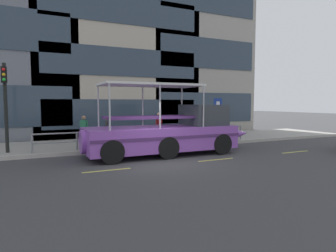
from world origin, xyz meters
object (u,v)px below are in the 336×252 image
object	(u,v)px
traffic_light_pole	(5,99)
pedestrian_near_bow	(184,125)
pedestrian_mid_left	(159,124)
pedestrian_mid_right	(107,127)
parking_sign	(218,111)
pedestrian_near_stern	(84,127)
duck_tour_boat	(171,133)

from	to	relation	value
traffic_light_pole	pedestrian_near_bow	distance (m)	9.68
pedestrian_mid_left	pedestrian_mid_right	xyz separation A→B (m)	(-2.89, 0.68, -0.11)
traffic_light_pole	pedestrian_mid_right	xyz separation A→B (m)	(4.85, 0.96, -1.54)
pedestrian_mid_right	parking_sign	bearing A→B (deg)	-6.74
parking_sign	pedestrian_near_stern	world-z (taller)	parking_sign
parking_sign	pedestrian_near_bow	xyz separation A→B (m)	(-2.17, 0.44, -0.80)
parking_sign	pedestrian_mid_right	world-z (taller)	parking_sign
duck_tour_boat	pedestrian_mid_right	distance (m)	4.20
pedestrian_near_bow	pedestrian_mid_right	bearing A→B (deg)	175.47
duck_tour_boat	pedestrian_near_stern	distance (m)	5.03
pedestrian_near_bow	pedestrian_mid_left	size ratio (longest dim) A/B	0.91
parking_sign	traffic_light_pole	bearing A→B (deg)	-179.29
pedestrian_mid_left	traffic_light_pole	bearing A→B (deg)	-177.97
traffic_light_pole	pedestrian_near_bow	size ratio (longest dim) A/B	2.58
duck_tour_boat	pedestrian_mid_left	world-z (taller)	duck_tour_boat
pedestrian_mid_right	duck_tour_boat	bearing A→B (deg)	-56.90
duck_tour_boat	pedestrian_near_bow	distance (m)	3.96
pedestrian_near_bow	pedestrian_mid_right	xyz separation A→B (m)	(-4.69, 0.37, -0.01)
traffic_light_pole	pedestrian_mid_left	distance (m)	7.88
pedestrian_near_stern	pedestrian_mid_right	bearing A→B (deg)	-2.99
parking_sign	pedestrian_near_stern	xyz separation A→B (m)	(-8.09, 0.87, -0.79)
parking_sign	pedestrian_near_bow	distance (m)	2.36
pedestrian_near_stern	pedestrian_mid_left	bearing A→B (deg)	-10.25
parking_sign	pedestrian_mid_left	size ratio (longest dim) A/B	1.48
parking_sign	pedestrian_mid_left	bearing A→B (deg)	178.13
duck_tour_boat	pedestrian_near_bow	xyz separation A→B (m)	(2.40, 3.15, 0.09)
traffic_light_pole	pedestrian_mid_right	bearing A→B (deg)	11.15
parking_sign	duck_tour_boat	world-z (taller)	duck_tour_boat
duck_tour_boat	pedestrian_mid_right	bearing A→B (deg)	123.10
duck_tour_boat	pedestrian_near_stern	bearing A→B (deg)	134.53
pedestrian_near_bow	pedestrian_near_stern	bearing A→B (deg)	175.79
pedestrian_mid_left	pedestrian_near_stern	size ratio (longest dim) A/B	1.09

